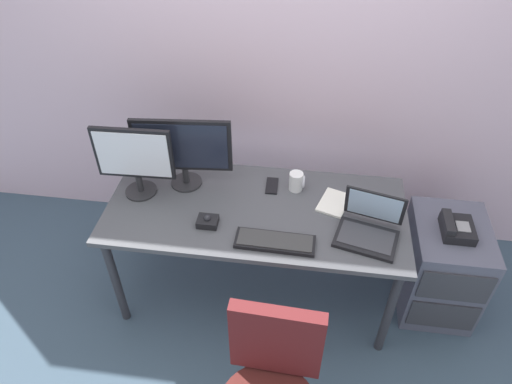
% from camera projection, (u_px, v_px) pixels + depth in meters
% --- Properties ---
extents(ground_plane, '(8.00, 8.00, 0.00)m').
position_uv_depth(ground_plane, '(256.00, 289.00, 3.08)').
color(ground_plane, '#3C5060').
extents(back_wall, '(6.00, 0.10, 2.80)m').
position_uv_depth(back_wall, '(273.00, 37.00, 2.70)').
color(back_wall, silver).
rests_on(back_wall, ground).
extents(desk, '(1.66, 0.75, 0.73)m').
position_uv_depth(desk, '(256.00, 218.00, 2.65)').
color(desk, '#47484C').
rests_on(desk, ground).
extents(file_cabinet, '(0.42, 0.53, 0.62)m').
position_uv_depth(file_cabinet, '(441.00, 267.00, 2.82)').
color(file_cabinet, '#545566').
rests_on(file_cabinet, ground).
extents(desk_phone, '(0.17, 0.20, 0.09)m').
position_uv_depth(desk_phone, '(456.00, 228.00, 2.58)').
color(desk_phone, black).
rests_on(desk_phone, file_cabinet).
extents(monitor_main, '(0.55, 0.18, 0.43)m').
position_uv_depth(monitor_main, '(182.00, 149.00, 2.60)').
color(monitor_main, '#262628').
rests_on(monitor_main, desk).
extents(monitor_side, '(0.43, 0.18, 0.43)m').
position_uv_depth(monitor_side, '(134.00, 158.00, 2.54)').
color(monitor_side, '#262628').
rests_on(monitor_side, desk).
extents(keyboard, '(0.41, 0.14, 0.03)m').
position_uv_depth(keyboard, '(275.00, 242.00, 2.39)').
color(keyboard, black).
rests_on(keyboard, desk).
extents(laptop, '(0.37, 0.34, 0.24)m').
position_uv_depth(laptop, '(369.00, 227.00, 2.42)').
color(laptop, black).
rests_on(laptop, desk).
extents(trackball_mouse, '(0.11, 0.09, 0.07)m').
position_uv_depth(trackball_mouse, '(208.00, 221.00, 2.49)').
color(trackball_mouse, black).
rests_on(trackball_mouse, desk).
extents(coffee_mug, '(0.09, 0.08, 0.11)m').
position_uv_depth(coffee_mug, '(297.00, 181.00, 2.69)').
color(coffee_mug, white).
rests_on(coffee_mug, desk).
extents(paper_notepad, '(0.21, 0.24, 0.01)m').
position_uv_depth(paper_notepad, '(334.00, 203.00, 2.63)').
color(paper_notepad, white).
rests_on(paper_notepad, desk).
extents(cell_phone, '(0.07, 0.14, 0.01)m').
position_uv_depth(cell_phone, '(272.00, 186.00, 2.74)').
color(cell_phone, black).
rests_on(cell_phone, desk).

